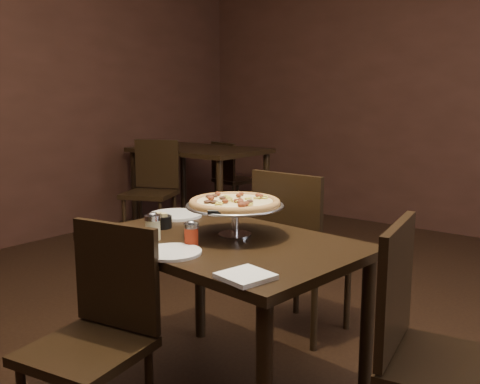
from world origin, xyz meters
The scene contains 16 objects.
room centered at (0.06, 0.03, 1.40)m, with size 6.04×7.04×2.84m.
dining_table centered at (0.03, -0.07, 0.62)m, with size 1.22×0.87×0.72m.
background_table centered at (-2.20, 2.22, 0.70)m, with size 1.29×0.86×0.81m.
pizza_stand centered at (0.03, 0.01, 0.86)m, with size 0.43×0.43×0.18m.
parmesan_shaker centered at (-0.20, -0.26, 0.77)m, with size 0.07×0.07×0.12m.
pepper_flake_shaker centered at (0.00, -0.23, 0.77)m, with size 0.06×0.06×0.11m.
packet_caddy centered at (-0.32, -0.10, 0.75)m, with size 0.09×0.09×0.07m.
napkin_stack centered at (0.42, -0.41, 0.73)m, with size 0.16×0.16×0.02m, color white.
plate_left centered at (-0.44, 0.12, 0.73)m, with size 0.27×0.27×0.01m, color white.
plate_near centered at (0.01, -0.36, 0.72)m, with size 0.23×0.23×0.01m, color white.
serving_spatula centered at (0.11, -0.16, 0.86)m, with size 0.16×0.16×0.02m.
chair_far centered at (-0.04, 0.65, 0.51)m, with size 0.45×0.45×0.93m.
chair_near centered at (-0.12, -0.62, 0.46)m, with size 0.46×0.46×0.84m.
chair_side centered at (0.92, -0.06, 0.49)m, with size 0.49×0.49×0.90m.
bg_chair_far centered at (-2.24, 2.78, 0.45)m, with size 0.46×0.46×0.83m.
bg_chair_near centered at (-2.18, 1.56, 0.50)m, with size 0.57×0.57×0.92m.
Camera 1 is at (1.45, -1.77, 1.32)m, focal length 40.00 mm.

